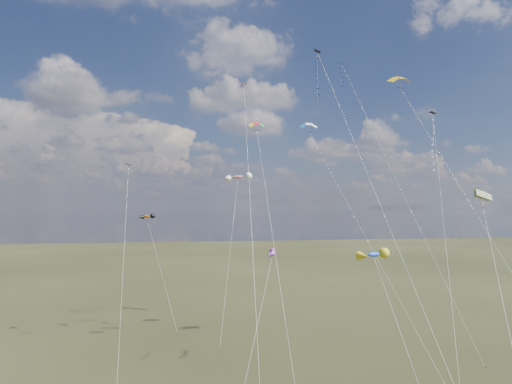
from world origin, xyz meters
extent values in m
cube|color=black|center=(7.75, 18.66, 36.31)|extent=(0.96, 1.01, 0.39)
cylinder|color=silver|center=(8.24, 3.42, 18.15)|extent=(1.01, 30.50, 36.32)
cube|color=#10184D|center=(17.20, 35.31, 40.65)|extent=(0.98, 0.92, 0.39)
cylinder|color=silver|center=(20.39, 22.69, 20.33)|extent=(6.41, 25.26, 40.66)
cube|color=#332316|center=(23.59, 10.08, 0.06)|extent=(0.10, 0.10, 0.12)
cube|color=black|center=(-15.10, 25.15, 22.66)|extent=(0.93, 0.98, 0.36)
cylinder|color=silver|center=(-14.83, 17.79, 11.33)|extent=(0.57, 14.75, 22.67)
cube|color=#0F0F46|center=(21.57, 16.22, 28.74)|extent=(0.75, 0.79, 0.30)
cylinder|color=silver|center=(16.45, 6.03, 14.37)|extent=(10.27, 20.42, 28.76)
cube|color=#E53200|center=(-1.03, 20.67, 32.34)|extent=(0.94, 0.91, 0.27)
cylinder|color=silver|center=(-2.26, 8.03, 16.17)|extent=(2.50, 25.30, 32.36)
cylinder|color=silver|center=(20.35, 5.97, 16.34)|extent=(6.63, 19.51, 32.68)
cylinder|color=silver|center=(11.84, 13.78, 14.10)|extent=(7.61, 19.23, 28.22)
cylinder|color=silver|center=(0.08, 8.33, 13.56)|extent=(0.19, 20.16, 27.14)
ellipsoid|color=#BF5402|center=(-13.55, 37.83, 15.80)|extent=(2.59, 2.22, 0.91)
cylinder|color=silver|center=(-11.19, 33.78, 7.90)|extent=(4.75, 8.12, 15.81)
cube|color=#332316|center=(-8.83, 29.73, 0.06)|extent=(0.10, 0.10, 0.12)
ellipsoid|color=white|center=(1.14, 14.09, 12.32)|extent=(1.14, 2.61, 0.68)
cylinder|color=silver|center=(-1.41, 9.16, 6.16)|extent=(5.11, 9.87, 12.34)
ellipsoid|color=red|center=(0.24, 35.22, 21.89)|extent=(4.01, 2.79, 1.26)
cylinder|color=silver|center=(-1.76, 28.66, 10.95)|extent=(4.03, 13.14, 21.90)
cube|color=#332316|center=(-3.77, 22.11, 0.06)|extent=(0.10, 0.10, 0.12)
ellipsoid|color=blue|center=(6.17, -0.37, 13.48)|extent=(2.54, 1.59, 0.92)
cylinder|color=silver|center=(6.10, -6.34, 6.74)|extent=(0.15, 11.96, 13.50)
camera|label=1|loc=(-9.36, -34.24, 17.15)|focal=32.00mm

